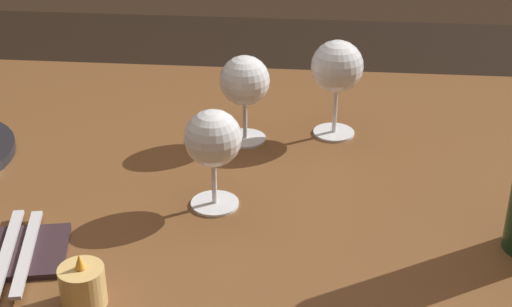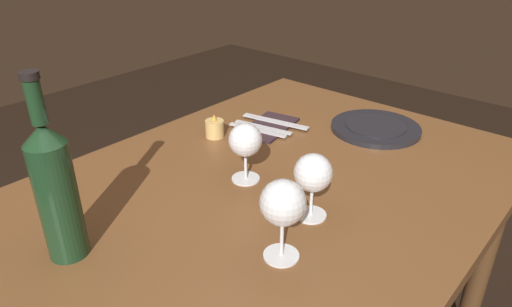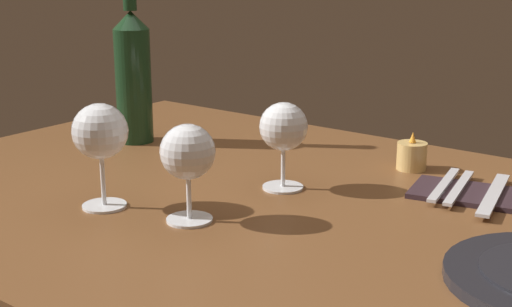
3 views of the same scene
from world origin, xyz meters
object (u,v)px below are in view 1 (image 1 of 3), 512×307
wine_glass_left (245,83)px  wine_glass_centre (337,68)px  wine_glass_right (215,141)px  votive_candle (83,287)px  fork_inner (7,251)px  fork_outer (27,252)px

wine_glass_left → wine_glass_centre: (-0.14, -0.03, 0.02)m
wine_glass_left → wine_glass_right: size_ratio=1.00×
votive_candle → fork_inner: votive_candle is taller
votive_candle → fork_outer: (0.09, -0.08, -0.01)m
wine_glass_right → votive_candle: (0.12, 0.22, -0.08)m
fork_inner → fork_outer: bearing=180.0°
wine_glass_centre → fork_inner: (0.40, 0.38, -0.10)m
wine_glass_left → fork_inner: size_ratio=0.78×
wine_glass_right → fork_outer: wine_glass_right is taller
fork_outer → wine_glass_centre: bearing=-134.5°
wine_glass_left → wine_glass_right: 0.20m
wine_glass_right → fork_outer: bearing=34.3°
wine_glass_right → votive_candle: 0.26m
wine_glass_left → votive_candle: (0.14, 0.42, -0.08)m
fork_inner → wine_glass_centre: bearing=-136.4°
fork_outer → wine_glass_right: bearing=-145.7°
wine_glass_left → wine_glass_right: (0.02, 0.20, 0.00)m
wine_glass_centre → votive_candle: wine_glass_centre is taller
wine_glass_centre → fork_outer: wine_glass_centre is taller
wine_glass_right → votive_candle: bearing=61.6°
wine_glass_centre → fork_outer: size_ratio=0.88×
wine_glass_right → wine_glass_centre: wine_glass_centre is taller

